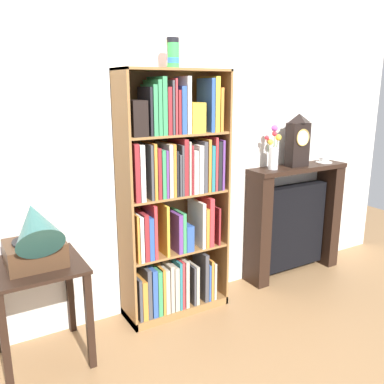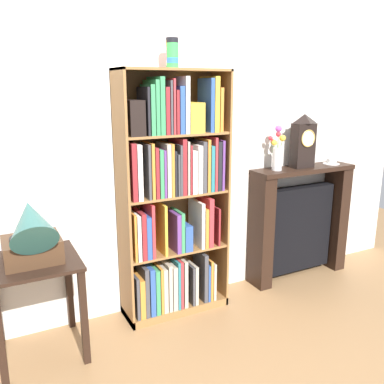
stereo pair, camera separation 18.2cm
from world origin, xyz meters
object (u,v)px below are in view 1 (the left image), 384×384
object	(u,v)px
flower_vase	(273,151)
teacup_with_saucer	(324,160)
fireplace_mantel	(293,221)
bookshelf	(173,202)
side_table_left	(39,287)
mantel_clock	(298,140)
cup_stack	(173,53)
gramophone	(35,237)

from	to	relation	value
flower_vase	teacup_with_saucer	distance (m)	0.65
teacup_with_saucer	fireplace_mantel	bearing A→B (deg)	176.45
bookshelf	side_table_left	bearing A→B (deg)	-174.05
side_table_left	teacup_with_saucer	distance (m)	2.72
mantel_clock	flower_vase	size ratio (longest dim) A/B	1.22
mantel_clock	cup_stack	bearing A→B (deg)	-179.02
bookshelf	fireplace_mantel	bearing A→B (deg)	2.31
side_table_left	teacup_with_saucer	bearing A→B (deg)	2.98
teacup_with_saucer	gramophone	bearing A→B (deg)	-175.56
side_table_left	gramophone	size ratio (longest dim) A/B	1.35
fireplace_mantel	mantel_clock	bearing A→B (deg)	-140.70
cup_stack	fireplace_mantel	world-z (taller)	cup_stack
bookshelf	fireplace_mantel	world-z (taller)	bookshelf
bookshelf	flower_vase	xyz separation A→B (m)	(1.00, 0.03, 0.31)
bookshelf	teacup_with_saucer	xyz separation A→B (m)	(1.64, 0.03, 0.17)
fireplace_mantel	flower_vase	world-z (taller)	flower_vase
teacup_with_saucer	mantel_clock	bearing A→B (deg)	-179.65
flower_vase	gramophone	bearing A→B (deg)	-174.12
cup_stack	flower_vase	world-z (taller)	cup_stack
mantel_clock	teacup_with_saucer	xyz separation A→B (m)	(0.36, 0.00, -0.21)
mantel_clock	teacup_with_saucer	world-z (taller)	mantel_clock
bookshelf	teacup_with_saucer	distance (m)	1.64
gramophone	mantel_clock	xyz separation A→B (m)	(2.30, 0.20, 0.40)
bookshelf	side_table_left	distance (m)	1.10
mantel_clock	fireplace_mantel	bearing A→B (deg)	39.30
cup_stack	side_table_left	size ratio (longest dim) A/B	0.30
fireplace_mantel	teacup_with_saucer	size ratio (longest dim) A/B	6.93
fireplace_mantel	flower_vase	bearing A→B (deg)	-176.44
mantel_clock	gramophone	bearing A→B (deg)	-174.92
flower_vase	side_table_left	bearing A→B (deg)	-176.04
bookshelf	mantel_clock	bearing A→B (deg)	1.34
gramophone	teacup_with_saucer	distance (m)	2.67
gramophone	teacup_with_saucer	bearing A→B (deg)	4.44
side_table_left	bookshelf	bearing A→B (deg)	5.95
side_table_left	mantel_clock	size ratio (longest dim) A/B	1.43
flower_vase	teacup_with_saucer	xyz separation A→B (m)	(0.64, -0.00, -0.14)
cup_stack	side_table_left	distance (m)	1.79
cup_stack	teacup_with_saucer	size ratio (longest dim) A/B	1.35
flower_vase	fireplace_mantel	bearing A→B (deg)	3.56
gramophone	fireplace_mantel	distance (m)	2.36
cup_stack	teacup_with_saucer	world-z (taller)	cup_stack
flower_vase	bookshelf	bearing A→B (deg)	-178.08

